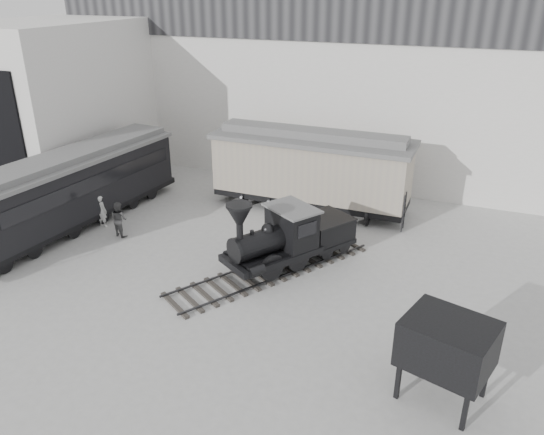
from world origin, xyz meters
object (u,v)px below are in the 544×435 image
at_px(boxcar, 311,168).
at_px(visitor_a, 101,211).
at_px(coal_hopper, 447,350).
at_px(passenger_coach, 76,187).
at_px(visitor_b, 119,219).
at_px(locomotive, 285,241).

height_order(boxcar, visitor_a, boxcar).
bearing_deg(coal_hopper, visitor_a, 176.81).
height_order(boxcar, passenger_coach, boxcar).
bearing_deg(visitor_b, visitor_a, -6.64).
bearing_deg(visitor_b, coal_hopper, 174.09).
relative_size(boxcar, passenger_coach, 0.80).
relative_size(boxcar, visitor_b, 6.10).
bearing_deg(passenger_coach, visitor_a, 9.60).
xyz_separation_m(visitor_b, coal_hopper, (14.98, -5.32, 0.82)).
bearing_deg(passenger_coach, boxcar, 37.89).
bearing_deg(passenger_coach, coal_hopper, -12.23).
distance_m(locomotive, visitor_a, 9.63).
height_order(visitor_b, coal_hopper, coal_hopper).
xyz_separation_m(visitor_a, visitor_b, (1.42, -0.53, 0.04)).
relative_size(visitor_a, coal_hopper, 0.58).
bearing_deg(coal_hopper, passenger_coach, 178.33).
bearing_deg(locomotive, visitor_a, -150.43).
relative_size(visitor_a, visitor_b, 0.96).
distance_m(boxcar, visitor_a, 10.57).
height_order(locomotive, coal_hopper, locomotive).
xyz_separation_m(locomotive, visitor_b, (-8.19, -0.12, -0.36)).
bearing_deg(coal_hopper, locomotive, 157.75).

